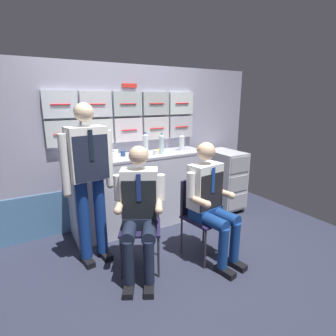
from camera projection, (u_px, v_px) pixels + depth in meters
ground at (176, 269)px, 2.76m from camera, size 4.80×4.80×0.04m
galley_bulkhead at (125, 145)px, 3.63m from camera, size 4.20×0.14×2.15m
galley_counter at (141, 190)px, 3.59m from camera, size 1.86×0.53×0.99m
service_trolley at (224, 178)px, 4.12m from camera, size 0.40×0.65×0.93m
folding_chair_left at (141, 216)px, 2.73m from camera, size 0.54×0.54×0.86m
crew_member_left at (139, 206)px, 2.53m from camera, size 0.58×0.68×1.28m
folding_chair_right at (199, 208)px, 2.92m from camera, size 0.46×0.46×0.86m
crew_member_right at (210, 197)px, 2.75m from camera, size 0.50×0.65×1.28m
crew_member_standing at (89, 172)px, 2.64m from camera, size 0.53×0.30×1.68m
sparkling_bottle_green at (182, 142)px, 3.74m from camera, size 0.08×0.08×0.24m
water_bottle_clear at (146, 144)px, 3.47m from camera, size 0.07×0.07×0.29m
water_bottle_blue_cap at (162, 144)px, 3.48m from camera, size 0.06×0.06×0.28m
coffee_cup_white at (156, 152)px, 3.47m from camera, size 0.07×0.07×0.06m
espresso_cup_small at (115, 152)px, 3.45m from camera, size 0.07×0.07×0.07m
paper_cup_blue at (113, 155)px, 3.23m from camera, size 0.06×0.06×0.08m
paper_cup_tan at (123, 153)px, 3.37m from camera, size 0.06×0.06×0.07m
snack_banana at (159, 150)px, 3.67m from camera, size 0.17×0.10×0.04m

